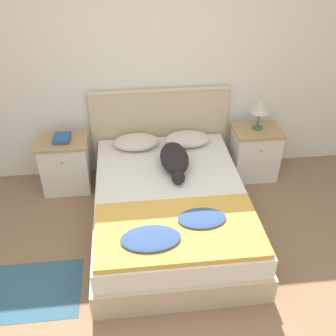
% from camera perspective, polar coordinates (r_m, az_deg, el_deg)
% --- Properties ---
extents(ground_plane, '(16.00, 16.00, 0.00)m').
position_cam_1_polar(ground_plane, '(3.31, 0.94, -20.62)').
color(ground_plane, '#896647').
extents(wall_back, '(9.00, 0.06, 2.55)m').
position_cam_1_polar(wall_back, '(4.27, -2.64, 14.70)').
color(wall_back, silver).
rests_on(wall_back, ground_plane).
extents(bed, '(1.46, 2.01, 0.47)m').
position_cam_1_polar(bed, '(3.84, 0.34, -5.87)').
color(bed, '#C6B28E').
rests_on(bed, ground_plane).
extents(headboard, '(1.54, 0.06, 1.04)m').
position_cam_1_polar(headboard, '(4.51, -1.20, 5.61)').
color(headboard, '#C6B28E').
rests_on(headboard, ground_plane).
extents(nightstand_left, '(0.52, 0.40, 0.61)m').
position_cam_1_polar(nightstand_left, '(4.45, -14.63, 0.48)').
color(nightstand_left, silver).
rests_on(nightstand_left, ground_plane).
extents(nightstand_right, '(0.52, 0.40, 0.61)m').
position_cam_1_polar(nightstand_right, '(4.62, 12.45, 2.16)').
color(nightstand_right, silver).
rests_on(nightstand_right, ground_plane).
extents(pillow_left, '(0.49, 0.33, 0.13)m').
position_cam_1_polar(pillow_left, '(4.29, -4.63, 3.79)').
color(pillow_left, beige).
rests_on(pillow_left, bed).
extents(pillow_right, '(0.49, 0.33, 0.13)m').
position_cam_1_polar(pillow_right, '(4.34, 2.81, 4.23)').
color(pillow_right, beige).
rests_on(pillow_right, bed).
extents(quilt, '(1.36, 0.75, 0.08)m').
position_cam_1_polar(quilt, '(3.22, 1.42, -8.95)').
color(quilt, gold).
rests_on(quilt, bed).
extents(dog, '(0.28, 0.75, 0.18)m').
position_cam_1_polar(dog, '(3.95, 0.97, 1.30)').
color(dog, black).
rests_on(dog, bed).
extents(book_stack, '(0.18, 0.22, 0.05)m').
position_cam_1_polar(book_stack, '(4.29, -15.19, 4.20)').
color(book_stack, '#703D7F').
rests_on(book_stack, nightstand_left).
extents(table_lamp, '(0.21, 0.21, 0.36)m').
position_cam_1_polar(table_lamp, '(4.37, 13.27, 8.67)').
color(table_lamp, '#336B4C').
rests_on(table_lamp, nightstand_right).
extents(rug, '(1.22, 0.62, 0.00)m').
position_cam_1_polar(rug, '(3.69, -22.27, -16.41)').
color(rug, '#335B70').
rests_on(rug, ground_plane).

